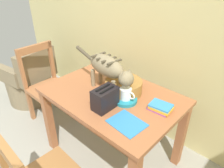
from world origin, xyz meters
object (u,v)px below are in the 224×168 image
at_px(cat, 108,68).
at_px(wicker_armchair, 31,83).
at_px(saucer_bowl, 125,100).
at_px(book_stack, 160,107).
at_px(coffee_mug, 126,94).
at_px(toaster, 105,99).
at_px(magazine, 127,123).
at_px(wooden_chair_far, 47,87).
at_px(wicker_basket, 123,86).
at_px(dining_table, 112,103).

distance_m(cat, wicker_armchair, 1.60).
height_order(saucer_bowl, wicker_armchair, wicker_armchair).
distance_m(saucer_bowl, book_stack, 0.29).
xyz_separation_m(saucer_bowl, coffee_mug, (0.00, 0.00, 0.06)).
xyz_separation_m(cat, toaster, (0.15, -0.19, -0.14)).
bearing_deg(saucer_bowl, coffee_mug, 0.00).
height_order(coffee_mug, magazine, coffee_mug).
xyz_separation_m(book_stack, wooden_chair_far, (-1.39, -0.17, -0.31)).
height_order(magazine, wicker_basket, wicker_basket).
xyz_separation_m(saucer_bowl, wicker_basket, (-0.10, 0.09, 0.05)).
xyz_separation_m(cat, wooden_chair_far, (-0.91, -0.09, -0.51)).
distance_m(dining_table, wicker_basket, 0.19).
bearing_deg(wooden_chair_far, dining_table, 94.95).
xyz_separation_m(saucer_bowl, magazine, (0.18, -0.20, -0.01)).
distance_m(magazine, wicker_armchair, 1.90).
bearing_deg(wooden_chair_far, wicker_armchair, -94.15).
height_order(book_stack, wicker_basket, wicker_basket).
relative_size(coffee_mug, wicker_basket, 0.44).
bearing_deg(saucer_bowl, wicker_basket, 137.38).
bearing_deg(saucer_bowl, book_stack, 18.78).
relative_size(saucer_bowl, magazine, 0.78).
height_order(wicker_basket, wicker_armchair, wicker_basket).
xyz_separation_m(book_stack, wicker_basket, (-0.37, -0.00, 0.04)).
bearing_deg(wicker_basket, magazine, -46.20).
distance_m(dining_table, coffee_mug, 0.23).
height_order(wooden_chair_far, wicker_armchair, wooden_chair_far).
bearing_deg(wicker_armchair, cat, -97.20).
height_order(cat, toaster, cat).
height_order(wicker_basket, toaster, toaster).
relative_size(coffee_mug, book_stack, 0.77).
height_order(saucer_bowl, toaster, toaster).
relative_size(dining_table, cat, 1.61).
distance_m(wooden_chair_far, wicker_armchair, 0.56).
relative_size(coffee_mug, toaster, 0.70).
xyz_separation_m(coffee_mug, book_stack, (0.27, 0.09, -0.05)).
height_order(magazine, book_stack, book_stack).
bearing_deg(dining_table, coffee_mug, -1.48).
height_order(cat, wicker_basket, cat).
relative_size(saucer_bowl, book_stack, 1.06).
height_order(cat, coffee_mug, cat).
distance_m(coffee_mug, wicker_basket, 0.13).
distance_m(coffee_mug, book_stack, 0.29).
bearing_deg(wicker_basket, dining_table, -123.10).
height_order(dining_table, book_stack, book_stack).
height_order(magazine, wicker_armchair, wicker_armchair).
bearing_deg(toaster, saucer_bowl, 71.20).
bearing_deg(dining_table, book_stack, 11.77).
bearing_deg(coffee_mug, magazine, -48.45).
bearing_deg(wicker_basket, wicker_armchair, -175.46).
xyz_separation_m(cat, wicker_armchair, (-1.44, -0.05, -0.68)).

